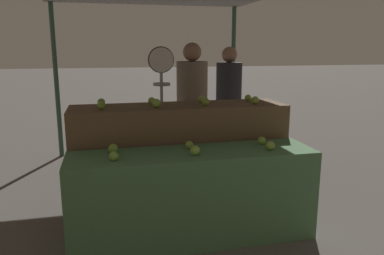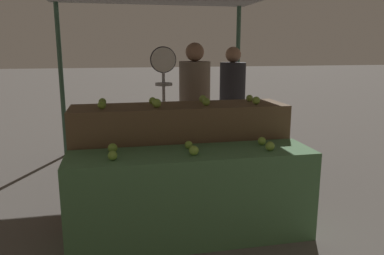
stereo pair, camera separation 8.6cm
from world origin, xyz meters
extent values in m
plane|color=#59544F|center=(0.00, 0.00, 0.00)|extent=(60.00, 60.00, 0.00)
cylinder|color=#33513D|center=(-1.42, 3.02, 1.17)|extent=(0.07, 0.07, 2.35)
cylinder|color=#33513D|center=(1.42, 3.02, 1.17)|extent=(0.07, 0.07, 2.35)
cube|color=#4C7A4C|center=(0.00, 0.00, 0.40)|extent=(2.14, 0.55, 0.81)
cube|color=brown|center=(0.00, 0.60, 0.56)|extent=(2.14, 0.55, 1.12)
sphere|color=#7AA338|center=(-0.67, -0.10, 0.84)|extent=(0.08, 0.08, 0.08)
sphere|color=#84AD3D|center=(-0.01, -0.10, 0.85)|extent=(0.08, 0.08, 0.08)
sphere|color=#84AD3D|center=(0.67, -0.10, 0.85)|extent=(0.08, 0.08, 0.08)
sphere|color=#7AA338|center=(-0.67, 0.12, 0.85)|extent=(0.08, 0.08, 0.08)
sphere|color=#84AD3D|center=(-0.01, 0.11, 0.84)|extent=(0.07, 0.07, 0.07)
sphere|color=#84AD3D|center=(0.68, 0.10, 0.84)|extent=(0.07, 0.07, 0.07)
sphere|color=#7AA338|center=(-0.75, 0.50, 1.16)|extent=(0.08, 0.08, 0.08)
sphere|color=#84AD3D|center=(-0.25, 0.48, 1.17)|extent=(0.09, 0.09, 0.09)
sphere|color=#7AA338|center=(0.24, 0.50, 1.16)|extent=(0.08, 0.08, 0.08)
sphere|color=#84AD3D|center=(0.76, 0.49, 1.16)|extent=(0.08, 0.08, 0.08)
sphere|color=#7AA338|center=(-0.75, 0.72, 1.16)|extent=(0.08, 0.08, 0.08)
sphere|color=#84AD3D|center=(-0.26, 0.70, 1.16)|extent=(0.07, 0.07, 0.07)
sphere|color=#8EB247|center=(0.26, 0.71, 1.16)|extent=(0.08, 0.08, 0.08)
sphere|color=#8EB247|center=(0.77, 0.70, 1.16)|extent=(0.07, 0.07, 0.07)
cylinder|color=#99999E|center=(-0.07, 1.31, 0.79)|extent=(0.04, 0.04, 1.58)
cylinder|color=black|center=(-0.07, 1.31, 1.55)|extent=(0.30, 0.01, 0.30)
cylinder|color=silver|center=(-0.07, 1.29, 1.55)|extent=(0.28, 0.02, 0.28)
cylinder|color=#99999E|center=(-0.07, 1.29, 1.34)|extent=(0.01, 0.01, 0.14)
cylinder|color=#99999E|center=(-0.07, 1.29, 1.27)|extent=(0.20, 0.20, 0.03)
cube|color=#2D2D38|center=(0.36, 1.55, 0.41)|extent=(0.32, 0.23, 0.81)
cylinder|color=#756656|center=(0.36, 1.55, 1.17)|extent=(0.46, 0.46, 0.71)
sphere|color=#936B51|center=(0.36, 1.55, 1.63)|extent=(0.23, 0.23, 0.23)
cube|color=#2D2D38|center=(1.06, 2.18, 0.39)|extent=(0.31, 0.22, 0.79)
cylinder|color=#232328|center=(1.06, 2.18, 1.13)|extent=(0.44, 0.44, 0.69)
sphere|color=#936B51|center=(1.06, 2.18, 1.59)|extent=(0.22, 0.22, 0.22)
camera|label=1|loc=(-0.73, -3.02, 1.69)|focal=35.00mm
camera|label=2|loc=(-0.64, -3.04, 1.69)|focal=35.00mm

